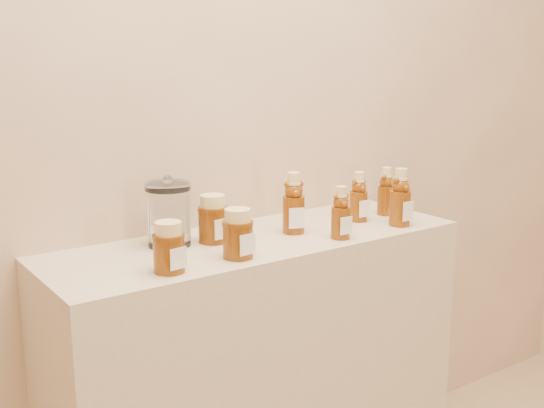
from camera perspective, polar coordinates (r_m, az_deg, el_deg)
wall_back at (r=1.99m, az=-4.58°, el=10.97°), size 3.50×0.02×2.70m
display_table at (r=2.06m, az=-1.17°, el=-15.02°), size 1.20×0.40×0.90m
bear_bottle_back_left at (r=1.93m, az=1.83°, el=0.43°), size 0.09×0.09×0.20m
bear_bottle_back_mid at (r=2.08m, az=7.27°, el=0.88°), size 0.06×0.06×0.17m
bear_bottle_back_right at (r=2.18m, az=9.54°, el=1.32°), size 0.07×0.07×0.17m
bear_bottle_front_left at (r=1.88m, az=5.78°, el=-0.43°), size 0.06×0.06×0.17m
bear_bottle_front_right at (r=2.05m, az=10.69°, el=0.87°), size 0.07×0.07×0.19m
honey_jar_left at (r=1.62m, az=-8.63°, el=-3.57°), size 0.09×0.09×0.12m
honey_jar_back at (r=1.85m, az=-4.97°, el=-1.23°), size 0.09×0.09×0.13m
honey_jar_front at (r=1.71m, az=-2.88°, el=-2.48°), size 0.09×0.09×0.13m
glass_canister at (r=1.82m, az=-8.64°, el=-0.64°), size 0.16×0.16×0.19m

